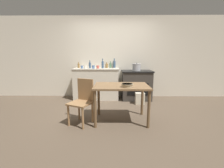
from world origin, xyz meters
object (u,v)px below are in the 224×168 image
Objects in this scene: bottle_mid_left at (79,66)px; cup_right at (93,67)px; mixing_bowl_large at (127,85)px; bottle_left at (114,64)px; stove at (136,85)px; flour_sack at (140,98)px; bottle_center_right at (103,65)px; cup_mid_right at (82,67)px; stock_pot at (136,67)px; bottle_far_left at (110,65)px; cup_end_right at (98,67)px; chair at (82,100)px; bottle_center_left at (107,66)px; work_table at (121,90)px; cup_far_right at (85,67)px; bottle_center at (90,65)px.

cup_right is at bearing -25.72° from bottle_mid_left.
cup_right is at bearing 116.57° from mixing_bowl_large.
bottle_left is 1.58× the size of bottle_mid_left.
stove is 1.43m from cup_right.
bottle_center_right reaches higher than flour_sack.
stove is at bearing -0.48° from cup_mid_right.
bottle_far_left is (-0.78, 0.28, 0.04)m from stock_pot.
bottle_center_right is 0.18m from cup_end_right.
bottle_center_right is (-1.08, 0.61, 0.91)m from flour_sack.
cup_mid_right is (-1.67, 0.01, 0.55)m from stove.
chair is 9.00× the size of cup_right.
bottle_far_left is at bearing 140.31° from flour_sack.
chair is 2.78× the size of flour_sack.
bottle_center_right reaches higher than bottle_mid_left.
chair is at bearing -104.85° from bottle_far_left.
stove is 2.88× the size of flour_sack.
cup_right is (0.50, -0.24, -0.02)m from bottle_mid_left.
cup_right is at bearing -146.70° from bottle_center_left.
work_table is 1.77m from cup_end_right.
chair is 2.95× the size of bottle_left.
stove is 1.71m from work_table.
cup_end_right reaches higher than chair.
stock_pot is at bearing -9.61° from bottle_mid_left.
cup_far_right is at bearing -48.18° from bottle_mid_left.
cup_far_right reaches higher than stove.
bottle_center_left is 2.00× the size of cup_end_right.
stock_pot is (-0.06, 0.42, 0.84)m from flour_sack.
bottle_center_left reaches higher than stove.
bottle_center_left is at bearing 0.84° from bottle_mid_left.
stove is at bearing -5.23° from bottle_center_right.
flour_sack is 3.24× the size of cup_right.
mixing_bowl_large is at bearing -55.32° from bottle_mid_left.
bottle_far_left is 0.87× the size of bottle_center.
stock_pot is 1.65m from cup_mid_right.
mixing_bowl_large is 2.01m from bottle_far_left.
bottle_center_right reaches higher than bottle_far_left.
bottle_far_left is 0.64m from bottle_center.
mixing_bowl_large is at bearing -61.87° from bottle_center.
cup_far_right reaches higher than work_table.
bottle_left is at bearing 27.22° from cup_end_right.
cup_right reaches higher than cup_end_right.
bottle_left reaches higher than cup_mid_right.
stove is at bearing 1.36° from cup_right.
bottle_mid_left is 0.25m from cup_mid_right.
chair reaches higher than flour_sack.
cup_end_right is at bearing -18.76° from bottle_center.
cup_mid_right is 0.97× the size of cup_end_right.
bottle_mid_left is at bearing 170.39° from stock_pot.
flour_sack is 1.84m from cup_far_right.
cup_mid_right is at bearing 176.29° from stock_pot.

